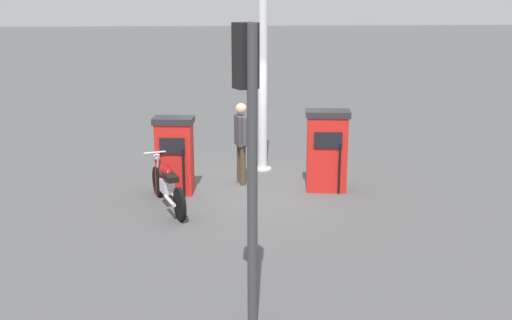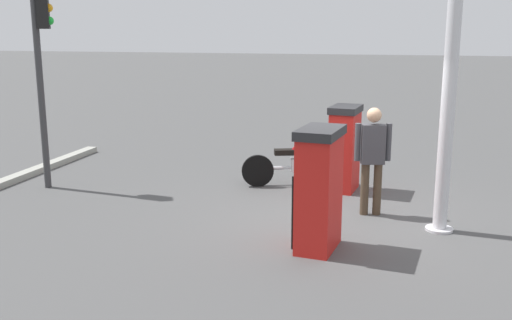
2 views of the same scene
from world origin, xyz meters
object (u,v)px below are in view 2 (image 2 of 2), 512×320
Objects in this scene: fuel_pump_near at (344,148)px; fuel_pump_far at (319,189)px; attendant_person at (373,154)px; canopy_support_pole at (449,85)px; motorcycle_near_pump at (300,162)px; roadside_traffic_light at (42,53)px.

fuel_pump_near is 0.94× the size of fuel_pump_far.
attendant_person is 0.39× the size of canopy_support_pole.
fuel_pump_near is 3.03m from fuel_pump_far.
motorcycle_near_pump is at bearing -6.93° from fuel_pump_near.
roadside_traffic_light reaches higher than attendant_person.
fuel_pump_near is 1.48m from attendant_person.
roadside_traffic_light is at bearing -1.66° from attendant_person.
attendant_person is (-1.41, 1.44, 0.54)m from motorcycle_near_pump.
canopy_support_pole is (-2.45, 1.97, 1.67)m from motorcycle_near_pump.
roadside_traffic_light reaches higher than motorcycle_near_pump.
attendant_person is 0.47× the size of roadside_traffic_light.
fuel_pump_far is 1.79m from attendant_person.
canopy_support_pole is at bearing 153.14° from attendant_person.
roadside_traffic_light reaches higher than fuel_pump_far.
motorcycle_near_pump is 0.46× the size of canopy_support_pole.
fuel_pump_far is at bearing 35.84° from canopy_support_pole.
motorcycle_near_pump is 5.04m from roadside_traffic_light.
attendant_person is 6.03m from roadside_traffic_light.
fuel_pump_near is at bearing -66.64° from attendant_person.
fuel_pump_near is 0.35× the size of canopy_support_pole.
motorcycle_near_pump is (0.83, -0.10, -0.34)m from fuel_pump_near.
canopy_support_pole reaches higher than attendant_person.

